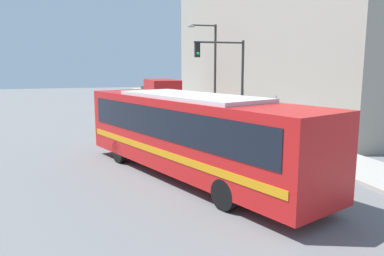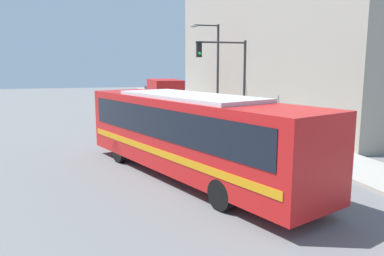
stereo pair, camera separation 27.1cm
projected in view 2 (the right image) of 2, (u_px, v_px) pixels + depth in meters
ground_plane at (213, 176)px, 13.94m from camera, size 120.00×120.00×0.00m
sidewalk at (202, 110)px, 34.50m from camera, size 2.77×70.00×0.13m
building_facade at (267, 36)px, 30.94m from camera, size 6.00×30.22×12.94m
city_bus at (188, 130)px, 13.52m from camera, size 6.22×11.52×3.07m
delivery_truck at (163, 95)px, 31.88m from camera, size 2.23×6.60×2.93m
fire_hydrant at (266, 131)px, 20.72m from camera, size 0.21×0.28×0.77m
traffic_light_pole at (228, 69)px, 23.13m from camera, size 3.28×0.35×5.50m
parking_meter at (244, 114)px, 23.47m from camera, size 0.14×0.14×1.41m
street_lamp at (214, 63)px, 28.28m from camera, size 2.26×0.28×6.99m
pedestrian_near_corner at (241, 111)px, 26.16m from camera, size 0.34×0.34×1.63m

